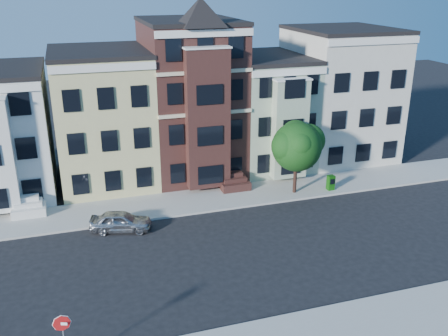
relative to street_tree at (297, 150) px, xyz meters
name	(u,v)px	position (x,y,z in m)	size (l,w,h in m)	color
ground	(253,253)	(-6.03, -7.19, -3.49)	(120.00, 120.00, 0.00)	black
far_sidewalk	(214,199)	(-6.03, 0.81, -3.42)	(60.00, 4.00, 0.15)	#9E9B93
house_yellow	(103,119)	(-13.03, 7.31, 1.51)	(7.00, 9.00, 10.00)	#CAC180
house_brown	(191,100)	(-6.03, 7.31, 2.51)	(7.00, 9.00, 12.00)	#391D19
house_green	(265,112)	(0.47, 7.31, 1.01)	(6.00, 9.00, 9.00)	#99AA8E
house_cream	(339,95)	(7.47, 7.31, 2.01)	(8.00, 9.00, 11.00)	beige
street_tree	(297,150)	(0.00, 0.00, 0.00)	(5.75, 5.75, 6.69)	#1B4818
parked_car	(121,221)	(-13.09, -1.99, -2.83)	(1.56, 3.88, 1.32)	#A5A6AD
newspaper_box	(331,183)	(2.81, -0.38, -2.78)	(0.51, 0.45, 1.13)	#12540D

